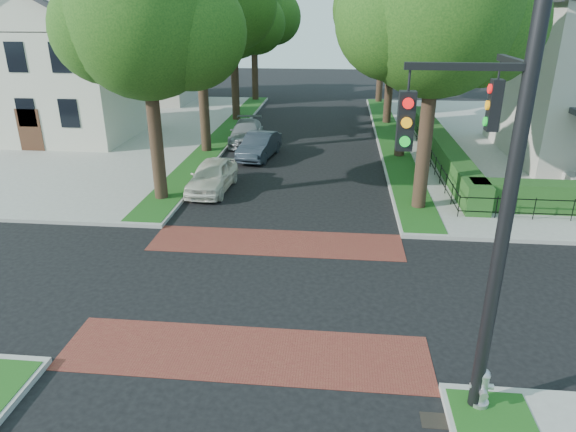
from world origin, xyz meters
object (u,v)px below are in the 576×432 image
(parked_car_rear, at_px, (246,132))
(fire_hydrant, at_px, (482,388))
(parked_car_front, at_px, (212,176))
(parked_car_middle, at_px, (259,146))
(traffic_signal, at_px, (494,195))

(parked_car_rear, bearing_deg, fire_hydrant, -72.66)
(parked_car_front, relative_size, fire_hydrant, 4.46)
(parked_car_rear, xyz_separation_m, fire_hydrant, (8.80, -22.16, -0.08))
(fire_hydrant, bearing_deg, parked_car_rear, 109.83)
(parked_car_middle, xyz_separation_m, parked_car_rear, (-1.30, 3.28, -0.02))
(traffic_signal, bearing_deg, fire_hydrant, -31.75)
(parked_car_front, xyz_separation_m, parked_car_middle, (1.30, 5.72, -0.01))
(parked_car_middle, bearing_deg, parked_car_front, -93.88)
(traffic_signal, distance_m, parked_car_middle, 20.42)
(fire_hydrant, bearing_deg, parked_car_front, 121.94)
(traffic_signal, distance_m, fire_hydrant, 4.13)
(traffic_signal, distance_m, parked_car_front, 16.01)
(traffic_signal, relative_size, parked_car_front, 1.92)
(parked_car_middle, height_order, fire_hydrant, parked_car_middle)
(parked_car_middle, distance_m, parked_car_rear, 3.53)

